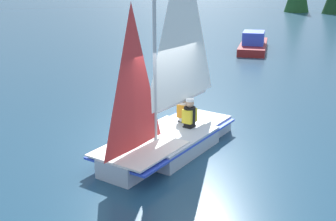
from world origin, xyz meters
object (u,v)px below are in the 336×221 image
at_px(sailboat_main, 169,122).
at_px(sailor_crew, 184,114).
at_px(sailor_helm, 190,119).
at_px(motorboat_distant, 253,44).

distance_m(sailboat_main, sailor_crew, 0.99).
relative_size(sailor_helm, motorboat_distant, 0.22).
height_order(sailor_crew, motorboat_distant, sailor_crew).
bearing_deg(sailboat_main, sailor_helm, 165.49).
bearing_deg(sailboat_main, sailor_crew, -170.35).
bearing_deg(sailboat_main, motorboat_distant, -165.00).
height_order(sailboat_main, sailor_crew, sailboat_main).
bearing_deg(motorboat_distant, sailboat_main, -4.47).
xyz_separation_m(sailboat_main, sailor_helm, (-0.27, -0.64, -0.09)).
distance_m(sailor_helm, sailor_crew, 0.45).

